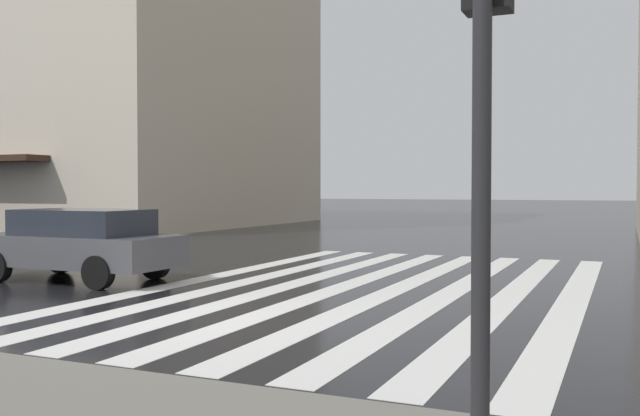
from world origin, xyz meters
TOP-DOWN VIEW (x-y plane):
  - ground_plane at (0.00, 0.00)m, footprint 220.00×220.00m
  - zebra_crossing at (4.00, -1.25)m, footprint 13.00×7.50m
  - haussmann_block_mid at (20.79, 24.84)m, footprint 17.79×27.97m
  - traffic_signal_post at (-3.64, -4.71)m, footprint 0.44×0.30m
  - car_dark_grey at (2.50, 4.35)m, footprint 1.85×4.10m

SIDE VIEW (x-z plane):
  - ground_plane at x=0.00m, z-range 0.00..0.00m
  - zebra_crossing at x=4.00m, z-range 0.00..0.01m
  - car_dark_grey at x=2.50m, z-range 0.05..1.46m
  - traffic_signal_post at x=-3.64m, z-range 0.95..4.60m
  - haussmann_block_mid at x=20.79m, z-range -0.25..23.64m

